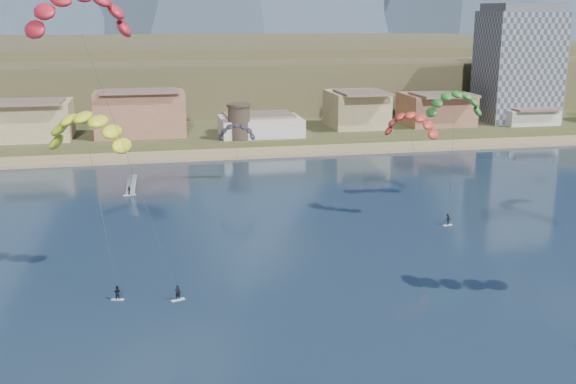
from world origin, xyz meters
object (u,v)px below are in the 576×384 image
(kitesurfer_red, at_px, (79,6))
(windsurfer, at_px, (130,189))
(kitesurfer_green, at_px, (455,101))
(apartment_tower, at_px, (518,64))
(kitesurfer_yellow, at_px, (87,126))
(watchtower, at_px, (239,121))

(kitesurfer_red, height_order, windsurfer, kitesurfer_red)
(kitesurfer_red, height_order, kitesurfer_green, kitesurfer_red)
(apartment_tower, xyz_separation_m, kitesurfer_green, (-50.59, -68.90, -0.57))
(kitesurfer_yellow, relative_size, kitesurfer_green, 0.98)
(apartment_tower, bearing_deg, windsurfer, -152.51)
(apartment_tower, height_order, windsurfer, apartment_tower)
(kitesurfer_red, relative_size, kitesurfer_yellow, 1.65)
(watchtower, xyz_separation_m, kitesurfer_yellow, (-28.79, -78.50, 12.20))
(kitesurfer_green, bearing_deg, watchtower, 118.18)
(kitesurfer_red, xyz_separation_m, windsurfer, (3.39, 39.02, -31.19))
(kitesurfer_yellow, relative_size, windsurfer, 5.67)
(windsurfer, bearing_deg, watchtower, 58.25)
(watchtower, height_order, kitesurfer_red, kitesurfer_red)
(watchtower, height_order, windsurfer, watchtower)
(watchtower, height_order, kitesurfer_green, kitesurfer_green)
(kitesurfer_green, xyz_separation_m, windsurfer, (-54.63, 14.15, -16.03))
(kitesurfer_red, bearing_deg, watchtower, 70.27)
(kitesurfer_red, relative_size, windsurfer, 9.34)
(apartment_tower, height_order, kitesurfer_green, apartment_tower)
(kitesurfer_green, height_order, windsurfer, kitesurfer_green)
(kitesurfer_red, xyz_separation_m, kitesurfer_green, (58.02, 24.86, -15.16))
(watchtower, distance_m, windsurfer, 48.20)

